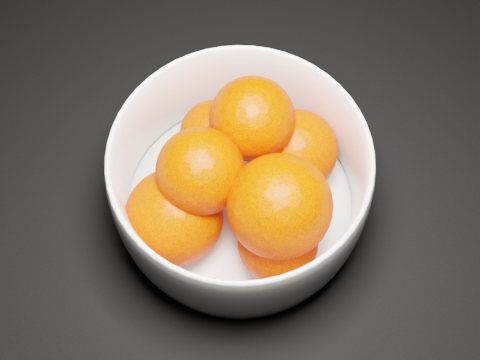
# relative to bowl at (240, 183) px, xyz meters

# --- Properties ---
(bowl) EXTENTS (0.22, 0.22, 0.11)m
(bowl) POSITION_rel_bowl_xyz_m (0.00, 0.00, 0.00)
(bowl) COLOR white
(bowl) RESTS_ON ground
(orange_pile) EXTENTS (0.17, 0.17, 0.13)m
(orange_pile) POSITION_rel_bowl_xyz_m (0.00, -0.00, 0.01)
(orange_pile) COLOR #F32B00
(orange_pile) RESTS_ON bowl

